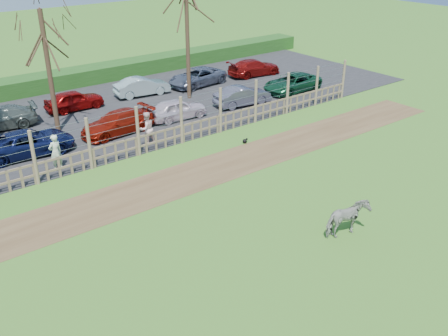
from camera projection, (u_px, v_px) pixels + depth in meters
ground at (243, 224)px, 18.84m from camera, size 120.00×120.00×0.00m
dirt_strip at (179, 181)px, 22.04m from camera, size 34.00×2.80×0.01m
asphalt at (85, 119)px, 29.17m from camera, size 44.00×13.00×0.04m
hedge at (42, 83)px, 33.93m from camera, size 46.00×2.00×1.10m
fence at (139, 140)px, 24.19m from camera, size 30.16×0.16×2.50m
tree_mid at (45, 42)px, 25.24m from camera, size 4.80×4.80×6.83m
tree_right at (187, 16)px, 30.39m from camera, size 4.80×4.80×7.35m
zebra at (347, 219)px, 17.86m from camera, size 1.70×0.94×1.37m
visitor_a at (56, 152)px, 22.62m from camera, size 0.70×0.53×1.72m
visitor_b at (147, 129)px, 25.30m from camera, size 0.89×0.72×1.72m
crow at (245, 141)px, 25.84m from camera, size 0.31×0.23×0.25m
car_2 at (29, 143)px, 24.31m from camera, size 4.48×2.38×1.20m
car_3 at (118, 123)px, 26.80m from camera, size 4.28×2.07×1.20m
car_4 at (177, 109)px, 28.84m from camera, size 3.59×1.59×1.20m
car_5 at (242, 96)px, 31.07m from camera, size 3.77×1.72×1.20m
car_6 at (292, 83)px, 33.65m from camera, size 4.40×2.18×1.20m
car_10 at (74, 100)px, 30.31m from camera, size 3.53×1.44×1.20m
car_11 at (142, 86)px, 32.90m from camera, size 3.77×1.71×1.20m
car_12 at (197, 77)px, 34.96m from camera, size 4.53×2.51×1.20m
car_13 at (254, 67)px, 37.36m from camera, size 4.29×2.11×1.20m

